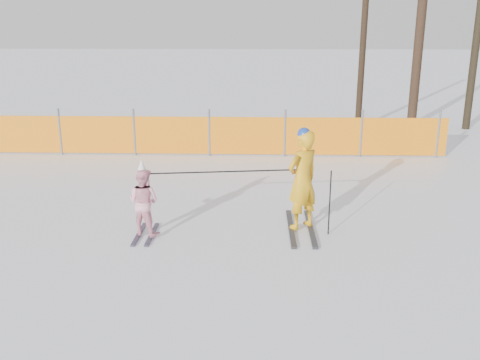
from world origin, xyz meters
The scene contains 6 objects.
ground centered at (0.00, 0.00, 0.00)m, with size 120.00×120.00×0.00m, color white.
adult centered at (1.05, 0.88, 0.89)m, with size 0.74×1.71×1.80m.
child centered at (-1.60, 0.53, 0.61)m, with size 0.67×0.99×1.33m.
ski_poles centered at (0.28, 0.70, 0.91)m, with size 2.99×0.34×1.12m.
safety_fence centered at (-2.89, 6.07, 0.56)m, with size 16.27×0.06×1.25m.
tree_trunks centered at (5.59, 10.22, 2.94)m, with size 3.82×0.71×6.47m.
Camera 1 is at (0.27, -7.80, 3.50)m, focal length 40.00 mm.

